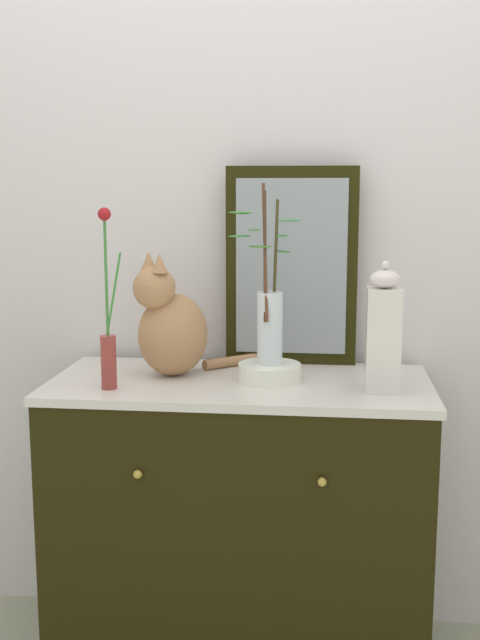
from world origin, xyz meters
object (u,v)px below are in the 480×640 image
object	(u,v)px
vase_slim_green	(108,338)
vase_glass_clear	(269,315)
mirror_leaning	(291,267)
bowl_porcelain	(270,372)
sideboard	(240,525)
jar_lidded_porcelain	(383,332)
cat_sitting	(171,326)

from	to	relation	value
vase_slim_green	vase_glass_clear	world-z (taller)	vase_glass_clear
mirror_leaning	bowl_porcelain	size ratio (longest dim) A/B	3.37
bowl_porcelain	vase_glass_clear	distance (m)	0.17
sideboard	mirror_leaning	world-z (taller)	mirror_leaning
vase_slim_green	jar_lidded_porcelain	bearing A→B (deg)	4.69
cat_sitting	bowl_porcelain	world-z (taller)	cat_sitting
vase_slim_green	bowl_porcelain	xyz separation A→B (m)	(0.44, 0.14, -0.12)
vase_glass_clear	cat_sitting	bearing A→B (deg)	174.36
sideboard	vase_slim_green	distance (m)	0.71
bowl_porcelain	vase_glass_clear	xyz separation A→B (m)	(-0.00, -0.00, 0.17)
vase_slim_green	bowl_porcelain	size ratio (longest dim) A/B	2.72
sideboard	bowl_porcelain	size ratio (longest dim) A/B	6.00
sideboard	bowl_porcelain	world-z (taller)	bowl_porcelain
mirror_leaning	vase_glass_clear	distance (m)	0.27
cat_sitting	bowl_porcelain	size ratio (longest dim) A/B	2.07
mirror_leaning	jar_lidded_porcelain	size ratio (longest dim) A/B	1.72
mirror_leaning	jar_lidded_porcelain	world-z (taller)	mirror_leaning
sideboard	bowl_porcelain	xyz separation A→B (m)	(0.09, 0.01, 0.48)
jar_lidded_porcelain	vase_glass_clear	bearing A→B (deg)	165.76
cat_sitting	vase_glass_clear	xyz separation A→B (m)	(0.30, -0.03, 0.04)
mirror_leaning	vase_slim_green	distance (m)	0.64
vase_slim_green	vase_glass_clear	xyz separation A→B (m)	(0.44, 0.14, 0.05)
bowl_porcelain	jar_lidded_porcelain	xyz separation A→B (m)	(0.32, -0.08, 0.14)
vase_glass_clear	sideboard	bearing A→B (deg)	-175.62
cat_sitting	vase_slim_green	world-z (taller)	vase_slim_green
bowl_porcelain	jar_lidded_porcelain	distance (m)	0.36
sideboard	bowl_porcelain	bearing A→B (deg)	4.41
mirror_leaning	vase_glass_clear	size ratio (longest dim) A/B	1.20
vase_slim_green	bowl_porcelain	world-z (taller)	vase_slim_green
bowl_porcelain	mirror_leaning	bearing A→B (deg)	77.99
sideboard	vase_glass_clear	distance (m)	0.65
vase_glass_clear	jar_lidded_porcelain	xyz separation A→B (m)	(0.32, -0.08, -0.03)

